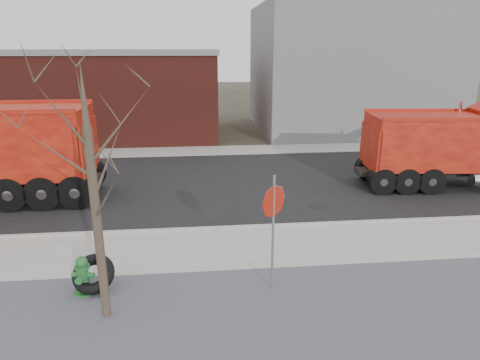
{
  "coord_description": "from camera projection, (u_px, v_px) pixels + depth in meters",
  "views": [
    {
      "loc": [
        -1.21,
        -10.54,
        5.38
      ],
      "look_at": [
        0.09,
        2.17,
        1.4
      ],
      "focal_mm": 32.0,
      "sensor_mm": 36.0,
      "label": 1
    }
  ],
  "objects": [
    {
      "name": "ground",
      "position": [
        245.0,
        252.0,
        11.73
      ],
      "size": [
        120.0,
        120.0,
        0.0
      ],
      "primitive_type": "plane",
      "color": "#383328",
      "rests_on": "ground"
    },
    {
      "name": "gravel_verge",
      "position": [
        265.0,
        332.0,
        8.4
      ],
      "size": [
        60.0,
        5.0,
        0.03
      ],
      "primitive_type": "cube",
      "color": "slate",
      "rests_on": "ground"
    },
    {
      "name": "sidewalk",
      "position": [
        244.0,
        247.0,
        11.96
      ],
      "size": [
        60.0,
        2.5,
        0.06
      ],
      "primitive_type": "cube",
      "color": "#9E9B93",
      "rests_on": "ground"
    },
    {
      "name": "curb",
      "position": [
        239.0,
        228.0,
        13.18
      ],
      "size": [
        60.0,
        0.15,
        0.11
      ],
      "primitive_type": "cube",
      "color": "#9E9B93",
      "rests_on": "ground"
    },
    {
      "name": "road",
      "position": [
        228.0,
        183.0,
        17.71
      ],
      "size": [
        60.0,
        9.4,
        0.02
      ],
      "primitive_type": "cube",
      "color": "black",
      "rests_on": "ground"
    },
    {
      "name": "far_sidewalk",
      "position": [
        220.0,
        151.0,
        23.12
      ],
      "size": [
        60.0,
        2.0,
        0.06
      ],
      "primitive_type": "cube",
      "color": "#9E9B93",
      "rests_on": "ground"
    },
    {
      "name": "building_grey",
      "position": [
        349.0,
        69.0,
        28.51
      ],
      "size": [
        12.0,
        10.0,
        8.0
      ],
      "color": "slate",
      "rests_on": "ground"
    },
    {
      "name": "building_brick",
      "position": [
        52.0,
        94.0,
        26.12
      ],
      "size": [
        20.2,
        8.2,
        5.3
      ],
      "color": "#5E221A",
      "rests_on": "ground"
    },
    {
      "name": "bare_tree",
      "position": [
        91.0,
        164.0,
        7.97
      ],
      "size": [
        3.2,
        3.2,
        5.2
      ],
      "color": "#382D23",
      "rests_on": "ground"
    },
    {
      "name": "fire_hydrant",
      "position": [
        83.0,
        277.0,
        9.64
      ],
      "size": [
        0.53,
        0.51,
        0.93
      ],
      "rotation": [
        0.0,
        0.0,
        -0.18
      ],
      "color": "#2C7533",
      "rests_on": "ground"
    },
    {
      "name": "truck_tire",
      "position": [
        93.0,
        274.0,
        9.75
      ],
      "size": [
        1.09,
        1.02,
        0.86
      ],
      "color": "black",
      "rests_on": "ground"
    },
    {
      "name": "stop_sign",
      "position": [
        273.0,
        214.0,
        9.4
      ],
      "size": [
        0.59,
        0.5,
        2.76
      ],
      "rotation": [
        0.0,
        0.0,
        0.3
      ],
      "color": "gray",
      "rests_on": "ground"
    },
    {
      "name": "dump_truck_red_a",
      "position": [
        454.0,
        146.0,
        16.8
      ],
      "size": [
        8.17,
        2.84,
        3.28
      ],
      "rotation": [
        0.0,
        0.0,
        -0.08
      ],
      "color": "black",
      "rests_on": "ground"
    }
  ]
}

